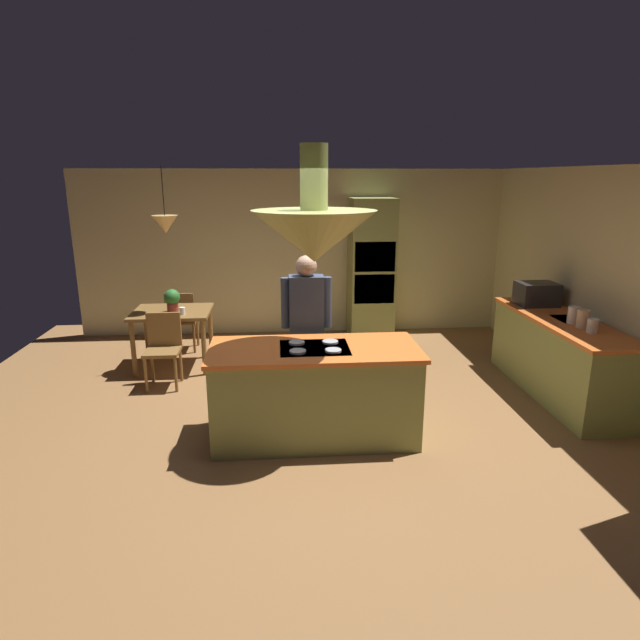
{
  "coord_description": "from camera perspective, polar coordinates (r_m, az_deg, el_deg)",
  "views": [
    {
      "loc": [
        -0.32,
        -4.84,
        2.43
      ],
      "look_at": [
        0.1,
        0.4,
        1.0
      ],
      "focal_mm": 29.63,
      "sensor_mm": 36.0,
      "label": 1
    }
  ],
  "objects": [
    {
      "name": "ground",
      "position": [
        5.42,
        -0.73,
        -11.4
      ],
      "size": [
        8.16,
        8.16,
        0.0
      ],
      "primitive_type": "plane",
      "color": "olive"
    },
    {
      "name": "wall_back",
      "position": [
        8.37,
        -2.39,
        7.27
      ],
      "size": [
        6.8,
        0.1,
        2.55
      ],
      "primitive_type": "cube",
      "color": "beige",
      "rests_on": "ground"
    },
    {
      "name": "wall_right",
      "position": [
        6.44,
        29.2,
        2.95
      ],
      "size": [
        0.1,
        7.2,
        2.55
      ],
      "primitive_type": "cube",
      "color": "beige",
      "rests_on": "ground"
    },
    {
      "name": "kitchen_island",
      "position": [
        5.05,
        -0.59,
        -7.81
      ],
      "size": [
        1.96,
        0.88,
        0.92
      ],
      "color": "#8C934C",
      "rests_on": "ground"
    },
    {
      "name": "counter_run_right",
      "position": [
        6.59,
        24.4,
        -3.57
      ],
      "size": [
        0.73,
        2.23,
        0.9
      ],
      "color": "#8C934C",
      "rests_on": "ground"
    },
    {
      "name": "oven_tower",
      "position": [
        8.12,
        5.56,
        5.47
      ],
      "size": [
        0.66,
        0.62,
        2.13
      ],
      "color": "#8C934C",
      "rests_on": "ground"
    },
    {
      "name": "dining_table",
      "position": [
        7.1,
        -15.64,
        0.12
      ],
      "size": [
        0.99,
        0.83,
        0.76
      ],
      "color": "brown",
      "rests_on": "ground"
    },
    {
      "name": "person_at_island",
      "position": [
        5.55,
        -1.46,
        -0.25
      ],
      "size": [
        0.53,
        0.22,
        1.65
      ],
      "color": "tan",
      "rests_on": "ground"
    },
    {
      "name": "range_hood",
      "position": [
        4.67,
        -0.64,
        9.37
      ],
      "size": [
        1.1,
        1.1,
        1.0
      ],
      "color": "#8C934C"
    },
    {
      "name": "pendant_light_over_table",
      "position": [
        6.9,
        -16.37,
        9.89
      ],
      "size": [
        0.32,
        0.32,
        0.82
      ],
      "color": "#E0B266"
    },
    {
      "name": "chair_facing_island",
      "position": [
        6.54,
        -16.57,
        -2.55
      ],
      "size": [
        0.4,
        0.4,
        0.87
      ],
      "color": "brown",
      "rests_on": "ground"
    },
    {
      "name": "chair_by_back_wall",
      "position": [
        7.74,
        -14.71,
        0.3
      ],
      "size": [
        0.4,
        0.4,
        0.87
      ],
      "rotation": [
        0.0,
        0.0,
        3.14
      ],
      "color": "brown",
      "rests_on": "ground"
    },
    {
      "name": "potted_plant_on_table",
      "position": [
        6.94,
        -15.68,
        2.15
      ],
      "size": [
        0.2,
        0.2,
        0.3
      ],
      "color": "#99382D",
      "rests_on": "dining_table"
    },
    {
      "name": "cup_on_table",
      "position": [
        6.84,
        -14.64,
        0.96
      ],
      "size": [
        0.07,
        0.07,
        0.09
      ],
      "primitive_type": "cylinder",
      "color": "white",
      "rests_on": "dining_table"
    },
    {
      "name": "canister_flour",
      "position": [
        6.0,
        27.36,
        -0.56
      ],
      "size": [
        0.11,
        0.11,
        0.15
      ],
      "primitive_type": "cylinder",
      "color": "silver",
      "rests_on": "counter_run_right"
    },
    {
      "name": "canister_sugar",
      "position": [
        6.14,
        26.53,
        0.11
      ],
      "size": [
        0.12,
        0.12,
        0.19
      ],
      "primitive_type": "cylinder",
      "color": "#E0B78C",
      "rests_on": "counter_run_right"
    },
    {
      "name": "canister_tea",
      "position": [
        6.3,
        25.7,
        0.49
      ],
      "size": [
        0.12,
        0.12,
        0.19
      ],
      "primitive_type": "cylinder",
      "color": "silver",
      "rests_on": "counter_run_right"
    },
    {
      "name": "microwave_on_counter",
      "position": [
        7.01,
        22.36,
        2.62
      ],
      "size": [
        0.46,
        0.36,
        0.28
      ],
      "primitive_type": "cube",
      "color": "#232326",
      "rests_on": "counter_run_right"
    }
  ]
}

